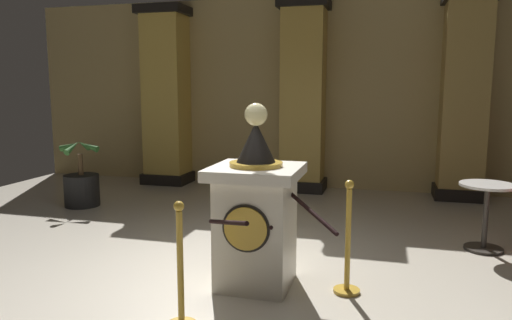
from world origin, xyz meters
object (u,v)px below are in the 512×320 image
object	(u,v)px
stanchion_far	(348,254)
pedestal_clock	(256,215)
stanchion_near	(181,285)
potted_palm_left	(82,186)
cafe_table	(486,208)

from	to	relation	value
stanchion_far	pedestal_clock	bearing A→B (deg)	-176.95
pedestal_clock	stanchion_near	xyz separation A→B (m)	(-0.34, -0.95, -0.33)
stanchion_far	potted_palm_left	world-z (taller)	potted_palm_left
stanchion_far	potted_palm_left	bearing A→B (deg)	152.78
pedestal_clock	stanchion_near	size ratio (longest dim) A/B	1.70
pedestal_clock	stanchion_near	distance (m)	1.06
stanchion_near	stanchion_far	size ratio (longest dim) A/B	0.97
pedestal_clock	stanchion_far	bearing A→B (deg)	3.05
pedestal_clock	potted_palm_left	size ratio (longest dim) A/B	1.60
potted_palm_left	cafe_table	xyz separation A→B (m)	(5.70, -0.62, 0.18)
pedestal_clock	potted_palm_left	world-z (taller)	pedestal_clock
potted_palm_left	pedestal_clock	bearing A→B (deg)	-33.12
stanchion_far	cafe_table	distance (m)	2.13
pedestal_clock	cafe_table	size ratio (longest dim) A/B	2.21
potted_palm_left	cafe_table	bearing A→B (deg)	-6.19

